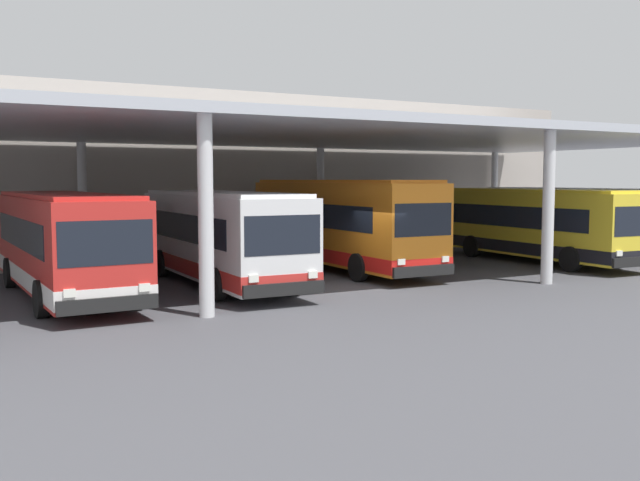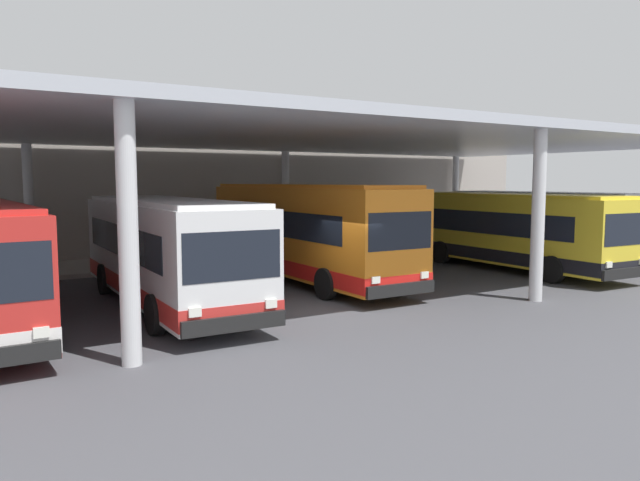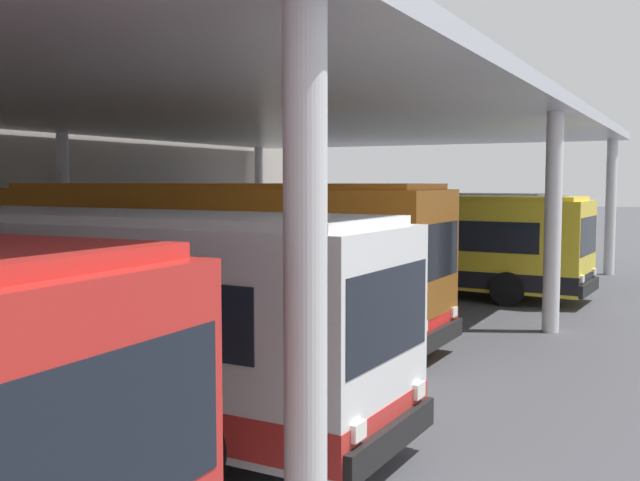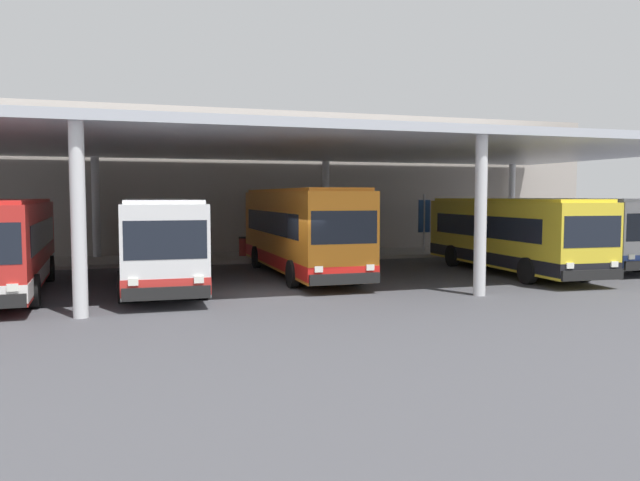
{
  "view_description": "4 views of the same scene",
  "coord_description": "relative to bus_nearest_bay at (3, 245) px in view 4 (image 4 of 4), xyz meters",
  "views": [
    {
      "loc": [
        -12.62,
        -20.15,
        3.58
      ],
      "look_at": [
        0.03,
        2.55,
        1.37
      ],
      "focal_mm": 40.37,
      "sensor_mm": 36.0,
      "label": 1
    },
    {
      "loc": [
        -9.22,
        -14.53,
        3.69
      ],
      "look_at": [
        1.76,
        3.02,
        1.64
      ],
      "focal_mm": 33.81,
      "sensor_mm": 36.0,
      "label": 2
    },
    {
      "loc": [
        -11.95,
        -5.65,
        3.62
      ],
      "look_at": [
        6.51,
        3.93,
        1.94
      ],
      "focal_mm": 41.42,
      "sensor_mm": 36.0,
      "label": 3
    },
    {
      "loc": [
        -5.21,
        -20.5,
        3.29
      ],
      "look_at": [
        2.89,
        4.47,
        1.42
      ],
      "focal_mm": 35.37,
      "sensor_mm": 36.0,
      "label": 4
    }
  ],
  "objects": [
    {
      "name": "ground_plane",
      "position": [
        8.83,
        -2.68,
        -1.66
      ],
      "size": [
        200.0,
        200.0,
        0.0
      ],
      "primitive_type": "plane",
      "color": "#47474C"
    },
    {
      "name": "platform_kerb",
      "position": [
        8.83,
        9.07,
        -1.57
      ],
      "size": [
        42.0,
        4.5,
        0.18
      ],
      "primitive_type": "cube",
      "color": "#A39E93",
      "rests_on": "ground"
    },
    {
      "name": "station_building_facade",
      "position": [
        8.83,
        12.32,
        2.4
      ],
      "size": [
        48.0,
        1.6,
        8.1
      ],
      "primitive_type": "cube",
      "color": "#ADA399",
      "rests_on": "ground"
    },
    {
      "name": "canopy_shelter",
      "position": [
        8.83,
        2.82,
        3.66
      ],
      "size": [
        40.0,
        17.0,
        5.55
      ],
      "color": "silver",
      "rests_on": "ground"
    },
    {
      "name": "bus_nearest_bay",
      "position": [
        0.0,
        0.0,
        0.0
      ],
      "size": [
        2.88,
        10.58,
        3.17
      ],
      "color": "red",
      "rests_on": "ground"
    },
    {
      "name": "bus_second_bay",
      "position": [
        5.08,
        0.12,
        0.0
      ],
      "size": [
        2.92,
        10.59,
        3.17
      ],
      "color": "white",
      "rests_on": "ground"
    },
    {
      "name": "bus_middle_bay",
      "position": [
        10.86,
        1.85,
        0.19
      ],
      "size": [
        2.86,
        11.37,
        3.57
      ],
      "color": "orange",
      "rests_on": "ground"
    },
    {
      "name": "bus_far_bay",
      "position": [
        19.56,
        -0.24,
        0.0
      ],
      "size": [
        3.1,
        10.65,
        3.17
      ],
      "color": "yellow",
      "rests_on": "ground"
    },
    {
      "name": "bus_departing",
      "position": [
        23.95,
        1.61,
        0.0
      ],
      "size": [
        3.05,
        10.63,
        3.17
      ],
      "color": "#B7B7BC",
      "rests_on": "ground"
    },
    {
      "name": "bench_waiting",
      "position": [
        6.86,
        9.14,
        -0.99
      ],
      "size": [
        1.8,
        0.45,
        0.92
      ],
      "color": "brown",
      "rests_on": "platform_kerb"
    },
    {
      "name": "trash_bin",
      "position": [
        9.92,
        9.13,
        -0.98
      ],
      "size": [
        0.52,
        0.52,
        0.98
      ],
      "color": "maroon",
      "rests_on": "platform_kerb"
    },
    {
      "name": "banner_sign",
      "position": [
        19.89,
        8.26,
        0.32
      ],
      "size": [
        0.7,
        0.12,
        3.2
      ],
      "color": "#B2B2B7",
      "rests_on": "platform_kerb"
    }
  ]
}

